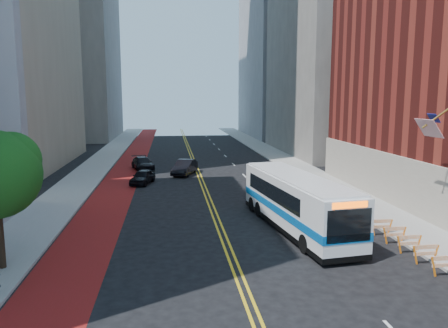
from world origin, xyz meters
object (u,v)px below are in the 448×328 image
object	(u,v)px
car_b	(185,167)
car_c	(143,163)
transit_bus	(296,201)
car_a	(143,177)

from	to	relation	value
car_b	car_c	bearing A→B (deg)	158.86
car_c	transit_bus	bearing A→B (deg)	-80.77
car_b	car_c	xyz separation A→B (m)	(-4.72, 3.92, -0.09)
car_a	car_b	xyz separation A→B (m)	(4.25, 4.65, 0.12)
transit_bus	car_a	bearing A→B (deg)	115.93
transit_bus	car_a	world-z (taller)	transit_bus
car_b	car_c	world-z (taller)	car_b
transit_bus	car_a	xyz separation A→B (m)	(-10.53, 16.17, -1.13)
car_c	car_b	bearing A→B (deg)	-54.44
transit_bus	car_b	size ratio (longest dim) A/B	2.64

